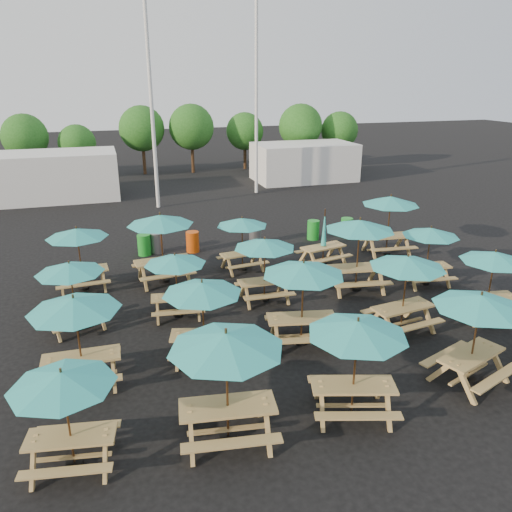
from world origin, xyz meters
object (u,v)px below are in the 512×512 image
object	(u,v)px
picnic_unit_3	(77,236)
waste_bin_2	(193,242)
picnic_unit_18	(430,235)
picnic_unit_12	(480,306)
picnic_unit_9	(303,273)
picnic_unit_4	(226,347)
picnic_unit_1	(75,309)
picnic_unit_14	(360,229)
waste_bin_4	(313,230)
picnic_unit_11	(242,225)
waste_bin_3	(255,234)
picnic_unit_0	(63,384)
picnic_unit_8	(357,333)
picnic_unit_6	(175,263)
picnic_unit_19	(390,204)
picnic_unit_15	(324,242)
waste_bin_5	(347,227)
waste_bin_0	(144,245)
picnic_unit_7	(160,224)
picnic_unit_5	(202,292)
waste_bin_1	(157,243)
picnic_unit_13	(407,266)
picnic_unit_17	(494,260)
picnic_unit_2	(70,272)
picnic_unit_10	(265,247)

from	to	relation	value
picnic_unit_3	waste_bin_2	size ratio (longest dim) A/B	2.56
picnic_unit_18	picnic_unit_12	bearing A→B (deg)	-109.86
picnic_unit_3	picnic_unit_9	world-z (taller)	picnic_unit_9
picnic_unit_12	picnic_unit_4	bearing A→B (deg)	162.64
picnic_unit_1	picnic_unit_14	xyz separation A→B (m)	(9.01, 3.21, 0.21)
picnic_unit_4	waste_bin_4	world-z (taller)	picnic_unit_4
picnic_unit_11	waste_bin_3	world-z (taller)	picnic_unit_11
picnic_unit_0	picnic_unit_8	distance (m)	5.81
picnic_unit_1	waste_bin_2	size ratio (longest dim) A/B	2.63
picnic_unit_6	picnic_unit_19	xyz separation A→B (m)	(9.24, 3.16, 0.41)
waste_bin_2	waste_bin_3	xyz separation A→B (m)	(2.86, 0.22, 0.00)
picnic_unit_15	picnic_unit_12	bearing A→B (deg)	-102.19
waste_bin_5	waste_bin_0	bearing A→B (deg)	178.83
picnic_unit_18	waste_bin_4	world-z (taller)	picnic_unit_18
picnic_unit_7	picnic_unit_8	xyz separation A→B (m)	(2.98, -8.86, -0.19)
picnic_unit_9	picnic_unit_19	bearing A→B (deg)	55.13
picnic_unit_5	picnic_unit_19	bearing A→B (deg)	47.97
picnic_unit_8	picnic_unit_11	distance (m)	9.15
waste_bin_1	waste_bin_3	size ratio (longest dim) A/B	1.00
picnic_unit_6	picnic_unit_11	bearing A→B (deg)	53.48
picnic_unit_5	picnic_unit_13	size ratio (longest dim) A/B	1.03
picnic_unit_8	picnic_unit_17	xyz separation A→B (m)	(6.16, 3.02, -0.12)
picnic_unit_0	waste_bin_2	world-z (taller)	picnic_unit_0
picnic_unit_11	waste_bin_4	xyz separation A→B (m)	(4.15, 2.78, -1.37)
picnic_unit_14	waste_bin_2	xyz separation A→B (m)	(-4.72, 5.68, -1.78)
picnic_unit_13	waste_bin_5	size ratio (longest dim) A/B	2.75
picnic_unit_7	picnic_unit_11	xyz separation A→B (m)	(3.05, 0.29, -0.39)
picnic_unit_12	waste_bin_1	size ratio (longest dim) A/B	3.14
picnic_unit_11	picnic_unit_17	world-z (taller)	picnic_unit_17
picnic_unit_19	picnic_unit_5	bearing A→B (deg)	-140.48
picnic_unit_0	picnic_unit_8	bearing A→B (deg)	7.83
picnic_unit_4	picnic_unit_13	distance (m)	6.75
picnic_unit_2	waste_bin_1	xyz separation A→B (m)	(3.06, 6.18, -1.38)
picnic_unit_3	picnic_unit_6	distance (m)	4.17
waste_bin_0	waste_bin_2	world-z (taller)	same
picnic_unit_3	waste_bin_2	xyz separation A→B (m)	(4.40, 2.86, -1.52)
picnic_unit_5	picnic_unit_11	world-z (taller)	picnic_unit_5
picnic_unit_10	waste_bin_3	bearing A→B (deg)	77.15
picnic_unit_0	waste_bin_4	bearing A→B (deg)	58.99
picnic_unit_19	waste_bin_0	size ratio (longest dim) A/B	2.90
picnic_unit_3	picnic_unit_17	size ratio (longest dim) A/B	0.98
picnic_unit_17	waste_bin_0	world-z (taller)	picnic_unit_17
picnic_unit_6	waste_bin_1	xyz separation A→B (m)	(0.07, 6.21, -1.32)
picnic_unit_14	waste_bin_3	bearing A→B (deg)	115.68
picnic_unit_7	waste_bin_0	distance (m)	3.65
picnic_unit_3	picnic_unit_15	bearing A→B (deg)	-5.19
picnic_unit_2	waste_bin_3	size ratio (longest dim) A/B	2.76
picnic_unit_0	picnic_unit_4	bearing A→B (deg)	6.60
picnic_unit_1	picnic_unit_3	size ratio (longest dim) A/B	1.03
picnic_unit_7	picnic_unit_8	world-z (taller)	picnic_unit_7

